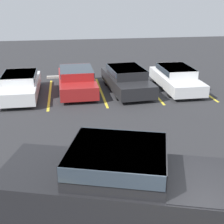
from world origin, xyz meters
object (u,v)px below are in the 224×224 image
Objects in this scene: parked_sedan_a at (20,84)px; parked_sedan_d at (176,77)px; pickup_truck at (131,186)px; wheel_stop_curb at (63,77)px; parked_sedan_b at (77,79)px; parked_sedan_c at (127,79)px.

parked_sedan_a is 0.95× the size of parked_sedan_d.
wheel_stop_curb is (-1.50, 13.15, -0.87)m from pickup_truck.
parked_sedan_a is at bearing 127.64° from pickup_truck.
parked_sedan_b is (2.85, 0.48, 0.02)m from parked_sedan_a.
wheel_stop_curb is (-3.37, 3.16, -0.60)m from parked_sedan_c.
parked_sedan_c is (1.87, 9.99, -0.27)m from pickup_truck.
parked_sedan_c is at bearing 82.54° from parked_sedan_b.
parked_sedan_b is at bearing -94.06° from parked_sedan_d.
parked_sedan_b is 2.65m from parked_sedan_c.
wheel_stop_curb is (-0.74, 2.87, -0.58)m from parked_sedan_b.
pickup_truck is 1.47× the size of parked_sedan_a.
parked_sedan_b is (-0.76, 10.28, -0.28)m from pickup_truck.
pickup_truck is at bearing -25.27° from parked_sedan_d.
pickup_truck is 10.16m from parked_sedan_c.
wheel_stop_curb is at bearing -118.17° from parked_sedan_d.
parked_sedan_d is (5.36, -0.34, -0.01)m from parked_sedan_b.
pickup_truck is 1.39× the size of parked_sedan_d.
pickup_truck is at bearing 3.17° from parked_sedan_b.
parked_sedan_b is 0.99× the size of parked_sedan_d.
pickup_truck is 3.18× the size of wheel_stop_curb.
parked_sedan_a is 2.89m from parked_sedan_b.
parked_sedan_c is 4.66m from wheel_stop_curb.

